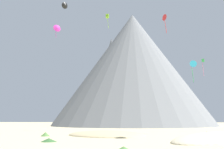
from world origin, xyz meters
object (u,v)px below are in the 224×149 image
kite_black_mid (65,5)px  kite_green_mid (203,64)px  bush_far_right (207,134)px  kite_red_mid (165,18)px  kite_magenta_mid (57,28)px  bush_low_patch (49,140)px  kite_lime_high (107,16)px  kite_cyan_low (193,64)px  rock_massif (131,70)px  bush_near_left (45,134)px  bush_ridge_crest (124,149)px

kite_black_mid → kite_green_mid: kite_black_mid is taller
bush_far_right → kite_green_mid: (5.33, 27.48, 16.36)m
kite_black_mid → kite_red_mid: size_ratio=0.33×
kite_magenta_mid → kite_green_mid: (36.15, 8.31, -8.16)m
bush_low_patch → kite_lime_high: 45.45m
kite_cyan_low → rock_massif: bearing=-79.6°
kite_cyan_low → kite_red_mid: (-5.42, -2.71, 8.80)m
kite_lime_high → kite_green_mid: kite_lime_high is taller
bush_far_right → kite_cyan_low: size_ratio=0.39×
bush_near_left → rock_massif: bearing=81.4°
kite_lime_high → kite_cyan_low: kite_lime_high is taller
bush_ridge_crest → bush_low_patch: 14.09m
kite_magenta_mid → kite_red_mid: kite_magenta_mid is taller
kite_magenta_mid → kite_black_mid: bearing=-107.0°
kite_cyan_low → kite_red_mid: size_ratio=1.18×
bush_ridge_crest → kite_green_mid: size_ratio=0.35×
rock_massif → kite_magenta_mid: size_ratio=23.81×
bush_near_left → kite_cyan_low: kite_cyan_low is taller
bush_ridge_crest → kite_cyan_low: kite_cyan_low is taller
bush_low_patch → kite_magenta_mid: kite_magenta_mid is taller
bush_far_right → kite_magenta_mid: bearing=148.1°
kite_magenta_mid → kite_lime_high: bearing=-18.2°
rock_massif → kite_cyan_low: rock_massif is taller
bush_near_left → kite_green_mid: size_ratio=0.35×
bush_near_left → kite_black_mid: size_ratio=1.26×
bush_far_right → kite_lime_high: kite_lime_high is taller
kite_lime_high → kite_cyan_low: 27.99m
kite_magenta_mid → kite_red_mid: (25.27, -12.37, -2.65)m
bush_near_left → kite_black_mid: 23.06m
kite_red_mid → bush_low_patch: bearing=103.4°
kite_black_mid → kite_magenta_mid: (-7.00, 18.56, 1.73)m
bush_low_patch → kite_magenta_mid: 40.52m
bush_far_right → kite_green_mid: size_ratio=0.39×
kite_magenta_mid → kite_green_mid: 37.98m
bush_near_left → kite_red_mid: bearing=18.3°
kite_lime_high → kite_black_mid: bearing=-11.4°
kite_lime_high → kite_black_mid: (-4.89, -22.76, -5.71)m
kite_magenta_mid → kite_green_mid: kite_magenta_mid is taller
bush_far_right → kite_black_mid: bearing=178.5°
bush_low_patch → kite_lime_high: kite_lime_high is taller
bush_ridge_crest → kite_green_mid: (17.16, 48.83, 16.60)m
kite_red_mid → kite_lime_high: bearing=4.1°
bush_ridge_crest → kite_black_mid: kite_black_mid is taller
bush_far_right → kite_magenta_mid: (-30.81, 19.17, 24.52)m
rock_massif → kite_magenta_mid: (-15.57, -55.08, 1.80)m
kite_lime_high → kite_green_mid: bearing=100.3°
bush_low_patch → kite_red_mid: kite_red_mid is taller
rock_massif → kite_magenta_mid: bearing=-105.8°
kite_black_mid → kite_green_mid: size_ratio=0.28×
kite_green_mid → kite_red_mid: (-10.88, -20.68, 5.51)m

